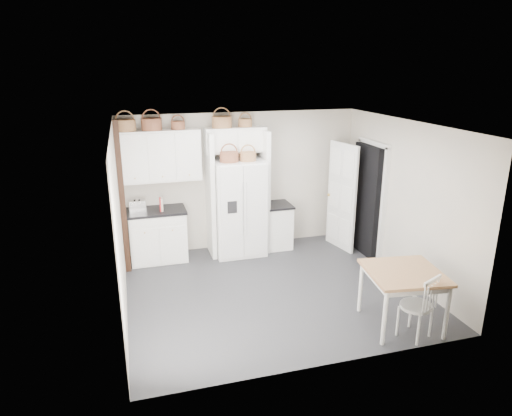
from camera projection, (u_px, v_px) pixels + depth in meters
name	position (u px, v px, depth m)	size (l,w,h in m)	color
floor	(273.00, 289.00, 7.28)	(4.50, 4.50, 0.00)	#313237
ceiling	(275.00, 125.00, 6.50)	(4.50, 4.50, 0.00)	white
wall_back	(241.00, 181.00, 8.72)	(4.50, 4.50, 0.00)	#B5B0A6
wall_left	(119.00, 226.00, 6.30)	(4.00, 4.00, 0.00)	#B5B0A6
wall_right	(404.00, 200.00, 7.48)	(4.00, 4.00, 0.00)	#B5B0A6
refrigerator	(239.00, 208.00, 8.46)	(0.92, 0.74, 1.78)	white
base_cab_left	(158.00, 236.00, 8.27)	(0.99, 0.63, 0.92)	white
base_cab_right	(277.00, 226.00, 8.88)	(0.47, 0.57, 0.83)	white
dining_table	(402.00, 298.00, 6.19)	(0.96, 0.96, 0.80)	#A96B41
windsor_chair	(416.00, 306.00, 5.90)	(0.44, 0.40, 0.89)	white
counter_left	(156.00, 211.00, 8.12)	(1.03, 0.67, 0.04)	black
counter_right	(278.00, 205.00, 8.75)	(0.51, 0.60, 0.04)	black
toaster	(137.00, 206.00, 8.01)	(0.28, 0.16, 0.20)	silver
cookbook_red	(161.00, 205.00, 8.03)	(0.03, 0.15, 0.23)	red
cookbook_cream	(162.00, 204.00, 8.04)	(0.03, 0.16, 0.23)	beige
basket_upper_a	(125.00, 125.00, 7.68)	(0.34, 0.34, 0.19)	brown
basket_upper_b	(152.00, 124.00, 7.79)	(0.35, 0.35, 0.20)	brown
basket_upper_c	(178.00, 125.00, 7.92)	(0.24, 0.24, 0.14)	brown
basket_bridge_a	(222.00, 122.00, 8.12)	(0.35, 0.35, 0.20)	brown
basket_bridge_b	(245.00, 123.00, 8.24)	(0.25, 0.25, 0.14)	brown
basket_fridge_a	(229.00, 157.00, 8.03)	(0.33, 0.33, 0.18)	brown
basket_fridge_b	(248.00, 156.00, 8.12)	(0.30, 0.30, 0.16)	brown
upper_cabinet	(160.00, 156.00, 7.99)	(1.40, 0.34, 0.90)	white
bridge_cabinet	(235.00, 140.00, 8.28)	(1.12, 0.34, 0.45)	white
fridge_panel_left	(210.00, 195.00, 8.32)	(0.08, 0.60, 2.30)	white
fridge_panel_right	(264.00, 191.00, 8.59)	(0.08, 0.60, 2.30)	white
trim_post	(122.00, 199.00, 7.55)	(0.09, 0.09, 2.60)	black
doorway_void	(367.00, 200.00, 8.46)	(0.18, 0.85, 2.05)	black
door_slab	(342.00, 197.00, 8.67)	(0.80, 0.04, 2.05)	white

